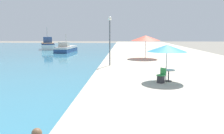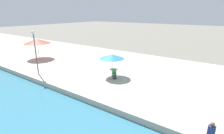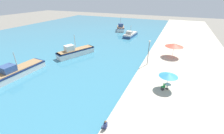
# 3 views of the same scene
# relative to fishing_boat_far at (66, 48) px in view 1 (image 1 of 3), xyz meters

# --- Properties ---
(quay_promenade) EXTENTS (16.00, 90.00, 0.51)m
(quay_promenade) POSITION_rel_fishing_boat_far_xyz_m (16.56, -5.91, -0.45)
(quay_promenade) COLOR #BCB29E
(quay_promenade) RESTS_ON ground_plane
(fishing_boat_far) EXTENTS (2.81, 7.38, 3.37)m
(fishing_boat_far) POSITION_rel_fishing_boat_far_xyz_m (0.00, 0.00, 0.00)
(fishing_boat_far) COLOR navy
(fishing_boat_far) RESTS_ON water_basin
(fishing_boat_distant) EXTENTS (4.64, 6.59, 4.81)m
(fishing_boat_distant) POSITION_rel_fishing_boat_far_xyz_m (-5.81, 6.53, 0.28)
(fishing_boat_distant) COLOR white
(fishing_boat_distant) RESTS_ON water_basin
(cafe_umbrella_pink) EXTENTS (2.46, 2.46, 2.31)m
(cafe_umbrella_pink) POSITION_rel_fishing_boat_far_xyz_m (13.54, -26.91, 1.89)
(cafe_umbrella_pink) COLOR #B7B7B7
(cafe_umbrella_pink) RESTS_ON quay_promenade
(cafe_umbrella_white) EXTENTS (3.55, 3.55, 2.77)m
(cafe_umbrella_white) POSITION_rel_fishing_boat_far_xyz_m (13.50, -14.13, 2.26)
(cafe_umbrella_white) COLOR #B7B7B7
(cafe_umbrella_white) RESTS_ON quay_promenade
(cafe_table) EXTENTS (0.80, 0.80, 0.74)m
(cafe_table) POSITION_rel_fishing_boat_far_xyz_m (13.68, -27.02, 0.34)
(cafe_table) COLOR #333338
(cafe_table) RESTS_ON quay_promenade
(cafe_chair_left) EXTENTS (0.59, 0.58, 0.91)m
(cafe_chair_left) POSITION_rel_fishing_boat_far_xyz_m (13.14, -27.49, 0.13)
(cafe_chair_left) COLOR #2D2D33
(cafe_chair_left) RESTS_ON quay_promenade
(lamppost) EXTENTS (0.36, 0.36, 4.56)m
(lamppost) POSITION_rel_fishing_boat_far_xyz_m (9.53, -20.19, 2.90)
(lamppost) COLOR #565B60
(lamppost) RESTS_ON quay_promenade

